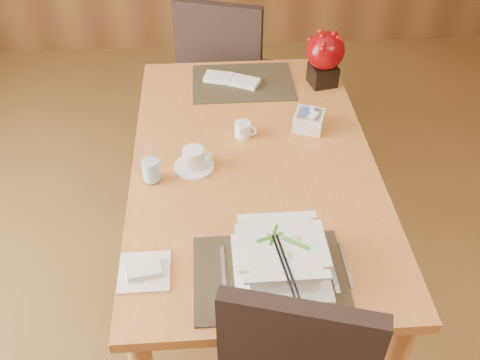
{
  "coord_description": "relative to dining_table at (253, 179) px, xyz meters",
  "views": [
    {
      "loc": [
        -0.16,
        -0.94,
        2.0
      ],
      "look_at": [
        -0.07,
        0.35,
        0.87
      ],
      "focal_mm": 40.0,
      "sensor_mm": 36.0,
      "label": 1
    }
  ],
  "objects": [
    {
      "name": "dining_table",
      "position": [
        0.0,
        0.0,
        0.0
      ],
      "size": [
        0.9,
        1.5,
        0.75
      ],
      "color": "#CA7938",
      "rests_on": "ground"
    },
    {
      "name": "placemat_near",
      "position": [
        0.0,
        -0.55,
        0.1
      ],
      "size": [
        0.45,
        0.33,
        0.01
      ],
      "primitive_type": "cube",
      "color": "black",
      "rests_on": "dining_table"
    },
    {
      "name": "placemat_far",
      "position": [
        0.0,
        0.55,
        0.1
      ],
      "size": [
        0.45,
        0.33,
        0.01
      ],
      "primitive_type": "cube",
      "color": "black",
      "rests_on": "dining_table"
    },
    {
      "name": "soup_setting",
      "position": [
        0.03,
        -0.53,
        0.15
      ],
      "size": [
        0.28,
        0.28,
        0.11
      ],
      "rotation": [
        0.0,
        0.0,
        0.0
      ],
      "color": "white",
      "rests_on": "dining_table"
    },
    {
      "name": "coffee_cup",
      "position": [
        -0.22,
        -0.03,
        0.13
      ],
      "size": [
        0.15,
        0.15,
        0.08
      ],
      "rotation": [
        0.0,
        0.0,
        -0.09
      ],
      "color": "white",
      "rests_on": "dining_table"
    },
    {
      "name": "water_glass",
      "position": [
        -0.37,
        -0.09,
        0.18
      ],
      "size": [
        0.08,
        0.08,
        0.16
      ],
      "primitive_type": "cylinder",
      "rotation": [
        0.0,
        0.0,
        0.27
      ],
      "color": "white",
      "rests_on": "dining_table"
    },
    {
      "name": "creamer_jug",
      "position": [
        -0.03,
        0.15,
        0.13
      ],
      "size": [
        0.11,
        0.11,
        0.06
      ],
      "primitive_type": null,
      "rotation": [
        0.0,
        0.0,
        -0.4
      ],
      "color": "white",
      "rests_on": "dining_table"
    },
    {
      "name": "sugar_caddy",
      "position": [
        0.24,
        0.19,
        0.13
      ],
      "size": [
        0.14,
        0.14,
        0.07
      ],
      "primitive_type": "cube",
      "rotation": [
        0.0,
        0.0,
        -0.35
      ],
      "color": "white",
      "rests_on": "dining_table"
    },
    {
      "name": "berry_decor",
      "position": [
        0.35,
        0.52,
        0.24
      ],
      "size": [
        0.17,
        0.17,
        0.24
      ],
      "rotation": [
        0.0,
        0.0,
        0.21
      ],
      "color": "black",
      "rests_on": "dining_table"
    },
    {
      "name": "napkins_far",
      "position": [
        -0.04,
        0.55,
        0.11
      ],
      "size": [
        0.26,
        0.18,
        0.02
      ],
      "primitive_type": null,
      "rotation": [
        0.0,
        0.0,
        -0.39
      ],
      "color": "white",
      "rests_on": "dining_table"
    },
    {
      "name": "bread_plate",
      "position": [
        -0.37,
        -0.51,
        0.1
      ],
      "size": [
        0.15,
        0.15,
        0.01
      ],
      "primitive_type": "cube",
      "rotation": [
        0.0,
        0.0,
        0.0
      ],
      "color": "white",
      "rests_on": "dining_table"
    },
    {
      "name": "far_chair",
      "position": [
        -0.06,
        0.99,
        -0.1
      ],
      "size": [
        0.58,
        0.58,
        0.98
      ],
      "rotation": [
        0.0,
        0.0,
        2.83
      ],
      "color": "black",
      "rests_on": "ground"
    }
  ]
}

